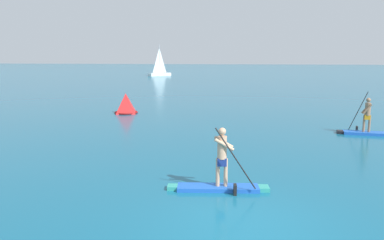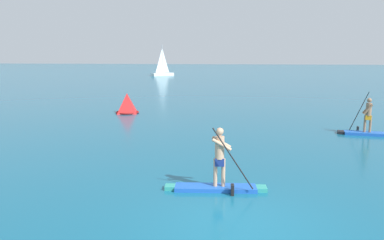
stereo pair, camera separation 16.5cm
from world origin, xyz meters
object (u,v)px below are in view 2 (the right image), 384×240
at_px(paddleboarder_mid_center, 218,175).
at_px(race_marker_buoy, 127,104).
at_px(paddleboarder_far_right, 369,128).
at_px(sailboat_left_horizon, 162,72).

height_order(paddleboarder_mid_center, race_marker_buoy, paddleboarder_mid_center).
height_order(paddleboarder_far_right, sailboat_left_horizon, sailboat_left_horizon).
xyz_separation_m(paddleboarder_far_right, sailboat_left_horizon, (-27.91, 55.23, 0.55)).
bearing_deg(sailboat_left_horizon, race_marker_buoy, -127.69).
height_order(race_marker_buoy, sailboat_left_horizon, sailboat_left_horizon).
bearing_deg(sailboat_left_horizon, paddleboarder_far_right, -115.86).
bearing_deg(paddleboarder_mid_center, race_marker_buoy, 111.70).
distance_m(paddleboarder_mid_center, race_marker_buoy, 15.56).
xyz_separation_m(paddleboarder_mid_center, sailboat_left_horizon, (-21.97, 64.36, 0.47)).
relative_size(paddleboarder_mid_center, paddleboarder_far_right, 0.98).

